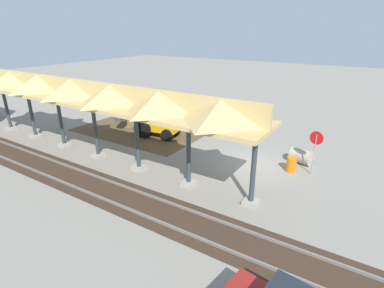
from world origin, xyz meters
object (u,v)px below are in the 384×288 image
object	(u,v)px
backhoe	(156,121)
traffic_barrel	(291,164)
stop_sign	(316,144)
concrete_pipe	(301,156)

from	to	relation	value
backhoe	traffic_barrel	distance (m)	10.55
stop_sign	traffic_barrel	distance (m)	1.81
stop_sign	backhoe	bearing A→B (deg)	-1.71
concrete_pipe	traffic_barrel	bearing A→B (deg)	83.09
backhoe	traffic_barrel	xyz separation A→B (m)	(-10.49, 0.65, -0.81)
stop_sign	backhoe	distance (m)	11.59
concrete_pipe	stop_sign	bearing A→B (deg)	125.56
backhoe	concrete_pipe	world-z (taller)	backhoe
stop_sign	concrete_pipe	distance (m)	2.09
stop_sign	traffic_barrel	xyz separation A→B (m)	(1.08, 0.30, -1.42)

